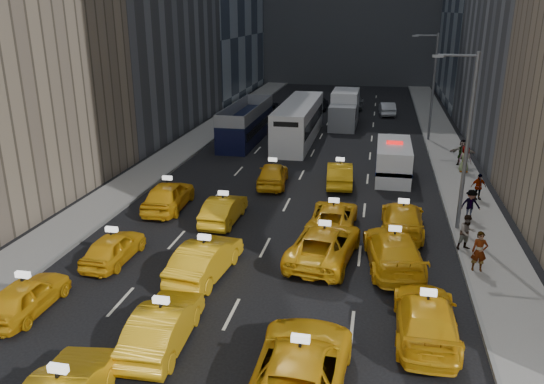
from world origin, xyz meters
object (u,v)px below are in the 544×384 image
Objects in this scene: double_decker at (246,123)px; pedestrian_0 at (479,251)px; nypd_van at (393,161)px; box_truck at (344,109)px; city_bus at (299,122)px.

pedestrian_0 is (15.75, -21.88, -0.50)m from double_decker.
nypd_van is 13.89m from pedestrian_0.
box_truck is at bearing 107.26° from nypd_van.
pedestrian_0 is (11.30, -22.71, -0.61)m from city_bus.
city_bus reaches higher than double_decker.
double_decker is 1.46× the size of box_truck.
city_bus is 1.75× the size of box_truck.
city_bus is (4.45, 0.83, 0.11)m from double_decker.
double_decker is 0.83× the size of city_bus.
pedestrian_0 is (7.89, -29.71, -0.59)m from box_truck.
double_decker is at bearing -175.09° from city_bus.
box_truck is 4.18× the size of pedestrian_0.
pedestrian_0 is at bearing -73.81° from nypd_van.
nypd_van reaches higher than pedestrian_0.
double_decker is at bearing 147.55° from nypd_van.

